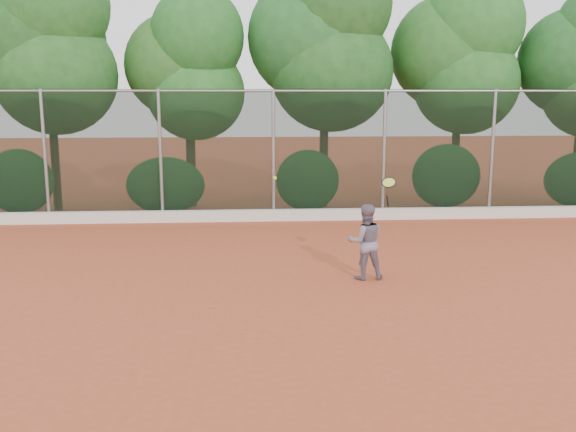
{
  "coord_description": "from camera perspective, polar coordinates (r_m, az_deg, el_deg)",
  "views": [
    {
      "loc": [
        -0.73,
        -10.17,
        3.41
      ],
      "look_at": [
        0.0,
        1.0,
        1.25
      ],
      "focal_mm": 40.0,
      "sensor_mm": 36.0,
      "label": 1
    }
  ],
  "objects": [
    {
      "name": "tennis_racket",
      "position": [
        11.63,
        8.94,
        2.77
      ],
      "size": [
        0.33,
        0.31,
        0.56
      ],
      "color": "black",
      "rests_on": "ground"
    },
    {
      "name": "tennis_ball_in_flight",
      "position": [
        11.74,
        -1.19,
        3.39
      ],
      "size": [
        0.07,
        0.07,
        0.07
      ],
      "color": "#D5E333",
      "rests_on": "ground"
    },
    {
      "name": "foliage_backdrop",
      "position": [
        19.17,
        -3.27,
        13.88
      ],
      "size": [
        23.7,
        3.63,
        7.55
      ],
      "color": "#3F2518",
      "rests_on": "ground"
    },
    {
      "name": "concrete_curb",
      "position": [
        17.31,
        -1.25,
        0.07
      ],
      "size": [
        24.0,
        0.2,
        0.3
      ],
      "primitive_type": "cube",
      "color": "silver",
      "rests_on": "ground"
    },
    {
      "name": "tennis_player",
      "position": [
        11.92,
        6.88,
        -2.29
      ],
      "size": [
        0.71,
        0.57,
        1.4
      ],
      "primitive_type": "imported",
      "rotation": [
        0.0,
        0.0,
        3.2
      ],
      "color": "slate",
      "rests_on": "ground"
    },
    {
      "name": "chainlink_fence",
      "position": [
        17.25,
        -1.3,
        5.77
      ],
      "size": [
        24.09,
        0.09,
        3.5
      ],
      "color": "black",
      "rests_on": "ground"
    },
    {
      "name": "ground",
      "position": [
        10.75,
        0.35,
        -7.57
      ],
      "size": [
        80.0,
        80.0,
        0.0
      ],
      "primitive_type": "plane",
      "color": "#AB4628",
      "rests_on": "ground"
    }
  ]
}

